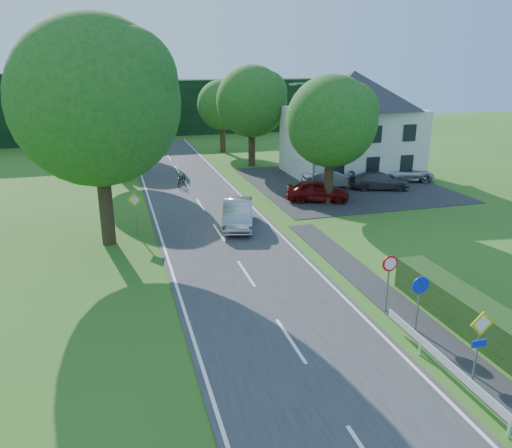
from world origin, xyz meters
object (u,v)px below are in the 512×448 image
object	(u,v)px
parked_car_red	(318,191)
parked_car_grey	(380,181)
moving_car	(238,213)
parked_car_silver_a	(330,178)
streetlight	(313,135)
motorcycle	(181,178)
parked_car_silver_b	(405,173)
parasol	(303,169)

from	to	relation	value
parked_car_red	parked_car_grey	size ratio (longest dim) A/B	0.98
moving_car	parked_car_silver_a	size ratio (longest dim) A/B	1.12
streetlight	motorcycle	xyz separation A→B (m)	(-8.49, 5.92, -3.86)
parked_car_silver_b	motorcycle	bearing A→B (deg)	93.82
moving_car	motorcycle	xyz separation A→B (m)	(-1.75, 11.15, -0.22)
parked_car_grey	parked_car_red	bearing A→B (deg)	126.94
streetlight	moving_car	distance (m)	9.27
parked_car_red	parked_car_silver_b	distance (m)	10.09
parked_car_silver_a	parked_car_red	bearing A→B (deg)	149.43
motorcycle	streetlight	bearing A→B (deg)	-13.07
streetlight	parked_car_silver_b	world-z (taller)	streetlight
streetlight	parked_car_silver_b	distance (m)	10.33
parked_car_silver_b	parasol	xyz separation A→B (m)	(-7.99, 2.47, 0.29)
parked_car_red	moving_car	bearing A→B (deg)	140.61
parasol	motorcycle	bearing A→B (deg)	174.62
parked_car_red	parasol	xyz separation A→B (m)	(1.34, 6.32, 0.19)
streetlight	parked_car_red	xyz separation A→B (m)	(-0.05, -1.32, -3.69)
parked_car_silver_a	parasol	world-z (taller)	parasol
streetlight	parked_car_silver_b	bearing A→B (deg)	15.25
streetlight	motorcycle	size ratio (longest dim) A/B	3.70
parked_car_red	parasol	size ratio (longest dim) A/B	2.09
motorcycle	parasol	bearing A→B (deg)	16.44
parked_car_grey	parked_car_silver_b	distance (m)	3.93
motorcycle	parked_car_red	world-z (taller)	parked_car_red
parked_car_red	streetlight	bearing A→B (deg)	17.96
motorcycle	parked_car_red	bearing A→B (deg)	-18.84
moving_car	parked_car_silver_b	distance (m)	17.79
moving_car	parked_car_grey	distance (m)	13.87
streetlight	parked_car_silver_a	size ratio (longest dim) A/B	1.87
motorcycle	parked_car_silver_b	distance (m)	18.08
parked_car_silver_a	parked_car_grey	xyz separation A→B (m)	(3.40, -1.57, -0.06)
streetlight	parked_car_red	bearing A→B (deg)	-92.33
motorcycle	parked_car_silver_a	distance (m)	11.58
parked_car_red	parasol	distance (m)	6.47
parked_car_red	parasol	world-z (taller)	parasol
streetlight	motorcycle	distance (m)	11.05
streetlight	parasol	size ratio (longest dim) A/B	3.86
moving_car	parked_car_red	bearing A→B (deg)	45.40
moving_car	parasol	size ratio (longest dim) A/B	2.32
streetlight	parked_car_red	distance (m)	3.92
motorcycle	parked_car_silver_b	world-z (taller)	parked_car_silver_b
parked_car_silver_a	parked_car_grey	distance (m)	3.74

